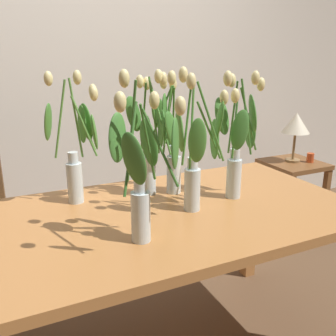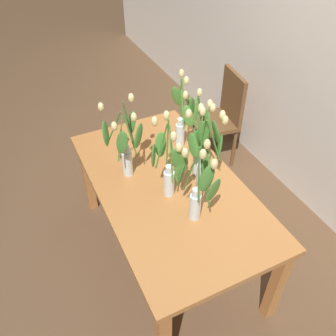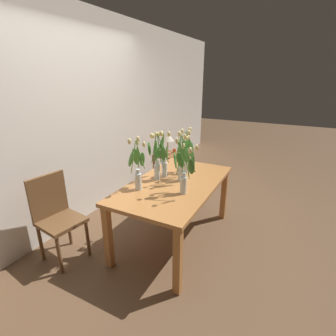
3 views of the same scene
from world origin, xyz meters
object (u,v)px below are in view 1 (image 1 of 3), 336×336
object	(u,v)px
tulip_vase_2	(167,145)
tulip_vase_1	(198,156)
tulip_vase_4	(77,149)
side_table	(292,176)
table_lamp	(296,124)
tulip_vase_0	(238,146)
pillar_candle	(310,158)
tulip_vase_5	(142,176)
dining_table	(172,229)
tulip_vase_3	(152,148)

from	to	relation	value
tulip_vase_2	tulip_vase_1	bearing A→B (deg)	-86.89
tulip_vase_4	side_table	world-z (taller)	tulip_vase_4
table_lamp	tulip_vase_0	bearing A→B (deg)	-144.02
pillar_candle	tulip_vase_5	bearing A→B (deg)	-151.44
tulip_vase_1	tulip_vase_5	world-z (taller)	tulip_vase_1
tulip_vase_4	tulip_vase_5	size ratio (longest dim) A/B	0.98
dining_table	tulip_vase_4	distance (m)	0.54
tulip_vase_3	tulip_vase_4	distance (m)	0.33
tulip_vase_3	tulip_vase_5	distance (m)	0.47
dining_table	tulip_vase_4	world-z (taller)	tulip_vase_4
dining_table	table_lamp	distance (m)	1.78
dining_table	tulip_vase_5	xyz separation A→B (m)	(-0.21, -0.20, 0.33)
tulip_vase_0	tulip_vase_5	bearing A→B (deg)	-158.04
side_table	tulip_vase_3	bearing A→B (deg)	-156.99
tulip_vase_3	side_table	distance (m)	1.74
tulip_vase_2	tulip_vase_3	world-z (taller)	tulip_vase_3
tulip_vase_5	tulip_vase_4	bearing A→B (deg)	104.02
tulip_vase_2	side_table	xyz separation A→B (m)	(1.45, 0.64, -0.54)
tulip_vase_4	side_table	size ratio (longest dim) A/B	1.04
tulip_vase_4	table_lamp	distance (m)	1.96
dining_table	tulip_vase_2	world-z (taller)	tulip_vase_2
tulip_vase_4	tulip_vase_5	bearing A→B (deg)	-75.98
tulip_vase_0	side_table	bearing A→B (deg)	35.45
dining_table	tulip_vase_3	size ratio (longest dim) A/B	2.79
tulip_vase_5	table_lamp	distance (m)	2.05
tulip_vase_2	table_lamp	xyz separation A→B (m)	(1.45, 0.66, -0.11)
tulip_vase_1	tulip_vase_5	bearing A→B (deg)	-152.60
tulip_vase_3	pillar_candle	bearing A→B (deg)	19.72
tulip_vase_3	tulip_vase_2	bearing A→B (deg)	2.50
tulip_vase_3	pillar_candle	world-z (taller)	tulip_vase_3
tulip_vase_0	pillar_candle	distance (m)	1.57
tulip_vase_4	tulip_vase_5	xyz separation A→B (m)	(0.12, -0.48, 0.00)
tulip_vase_5	table_lamp	world-z (taller)	tulip_vase_5
tulip_vase_0	pillar_candle	world-z (taller)	tulip_vase_0
tulip_vase_1	pillar_candle	distance (m)	1.81
tulip_vase_1	tulip_vase_3	world-z (taller)	tulip_vase_1
dining_table	pillar_candle	size ratio (longest dim) A/B	21.33
dining_table	side_table	bearing A→B (deg)	29.51
dining_table	tulip_vase_4	size ratio (longest dim) A/B	2.80
tulip_vase_2	pillar_candle	xyz separation A→B (m)	(1.56, 0.58, -0.38)
tulip_vase_5	tulip_vase_2	bearing A→B (deg)	55.68
dining_table	tulip_vase_3	xyz separation A→B (m)	(0.00, 0.22, 0.32)
tulip_vase_1	tulip_vase_2	xyz separation A→B (m)	(-0.01, 0.27, -0.01)
tulip_vase_1	tulip_vase_0	bearing A→B (deg)	14.54
dining_table	tulip_vase_3	distance (m)	0.38
tulip_vase_5	side_table	distance (m)	2.11
tulip_vase_3	tulip_vase_5	world-z (taller)	tulip_vase_5
tulip_vase_0	tulip_vase_3	world-z (taller)	tulip_vase_3
tulip_vase_0	tulip_vase_3	bearing A→B (deg)	149.37
dining_table	tulip_vase_1	bearing A→B (deg)	-25.55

